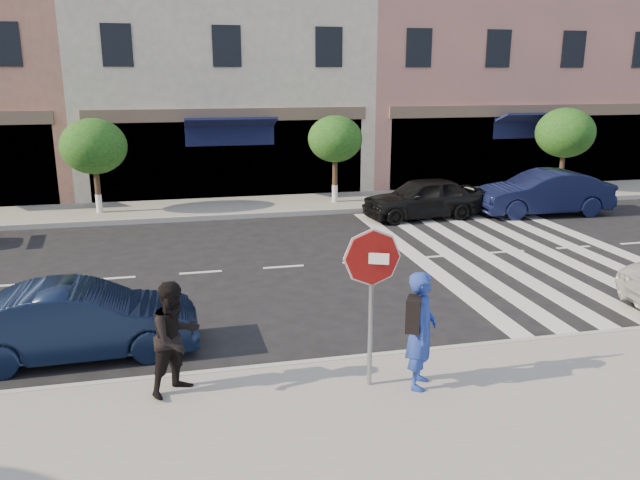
{
  "coord_description": "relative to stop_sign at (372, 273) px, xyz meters",
  "views": [
    {
      "loc": [
        -2.36,
        -10.4,
        4.6
      ],
      "look_at": [
        0.28,
        1.21,
        1.4
      ],
      "focal_mm": 35.0,
      "sensor_mm": 36.0,
      "label": 1
    }
  ],
  "objects": [
    {
      "name": "sidewalk_far",
      "position": [
        -0.2,
        13.45,
        -1.81
      ],
      "size": [
        60.0,
        3.0,
        0.15
      ],
      "primitive_type": "cube",
      "color": "gray",
      "rests_on": "ground"
    },
    {
      "name": "car_far_mid",
      "position": [
        5.11,
        10.75,
        -1.22
      ],
      "size": [
        4.04,
        1.9,
        1.34
      ],
      "primitive_type": "imported",
      "rotation": [
        0.0,
        0.0,
        -1.49
      ],
      "color": "black",
      "rests_on": "ground"
    },
    {
      "name": "ground",
      "position": [
        -0.2,
        2.45,
        -1.89
      ],
      "size": [
        120.0,
        120.0,
        0.0
      ],
      "primitive_type": "plane",
      "color": "black",
      "rests_on": "ground"
    },
    {
      "name": "car_far_right",
      "position": [
        9.21,
        10.32,
        -1.15
      ],
      "size": [
        4.54,
        1.75,
        1.47
      ],
      "primitive_type": "imported",
      "rotation": [
        0.0,
        0.0,
        -1.61
      ],
      "color": "black",
      "rests_on": "ground"
    },
    {
      "name": "street_tree_ea",
      "position": [
        11.8,
        13.25,
        0.5
      ],
      "size": [
        2.2,
        2.2,
        3.19
      ],
      "color": "#473323",
      "rests_on": "sidewalk_far"
    },
    {
      "name": "building_centre",
      "position": [
        -0.7,
        19.45,
        3.61
      ],
      "size": [
        11.0,
        9.0,
        11.0
      ],
      "primitive_type": "cube",
      "color": "beige",
      "rests_on": "ground"
    },
    {
      "name": "street_tree_wb",
      "position": [
        -5.2,
        13.25,
        0.42
      ],
      "size": [
        2.1,
        2.1,
        3.06
      ],
      "color": "#473323",
      "rests_on": "sidewalk_far"
    },
    {
      "name": "car_near_mid",
      "position": [
        -4.29,
        2.31,
        -1.26
      ],
      "size": [
        3.82,
        1.41,
        1.25
      ],
      "primitive_type": "imported",
      "rotation": [
        0.0,
        0.0,
        1.6
      ],
      "color": "black",
      "rests_on": "ground"
    },
    {
      "name": "sidewalk_near",
      "position": [
        -0.2,
        -1.3,
        -1.81
      ],
      "size": [
        60.0,
        4.5,
        0.15
      ],
      "primitive_type": "cube",
      "color": "gray",
      "rests_on": "ground"
    },
    {
      "name": "walker",
      "position": [
        -2.75,
        0.43,
        -0.91
      ],
      "size": [
        1.03,
        0.99,
        1.66
      ],
      "primitive_type": "imported",
      "rotation": [
        0.0,
        0.0,
        0.66
      ],
      "color": "black",
      "rests_on": "sidewalk_near"
    },
    {
      "name": "stop_sign",
      "position": [
        0.0,
        0.0,
        0.0
      ],
      "size": [
        0.78,
        0.36,
        2.38
      ],
      "rotation": [
        0.0,
        0.0,
        -0.4
      ],
      "color": "gray",
      "rests_on": "sidewalk_near"
    },
    {
      "name": "street_tree_c",
      "position": [
        2.8,
        13.25,
        0.47
      ],
      "size": [
        1.9,
        1.9,
        3.04
      ],
      "color": "#473323",
      "rests_on": "sidewalk_far"
    },
    {
      "name": "photographer",
      "position": [
        0.71,
        -0.17,
        -0.86
      ],
      "size": [
        0.67,
        0.76,
        1.75
      ],
      "primitive_type": "imported",
      "rotation": [
        0.0,
        0.0,
        1.08
      ],
      "color": "#213798",
      "rests_on": "sidewalk_near"
    },
    {
      "name": "building_east_mid",
      "position": [
        11.3,
        19.45,
        4.61
      ],
      "size": [
        13.0,
        9.0,
        13.0
      ],
      "primitive_type": "cube",
      "color": "#B8756D",
      "rests_on": "ground"
    }
  ]
}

